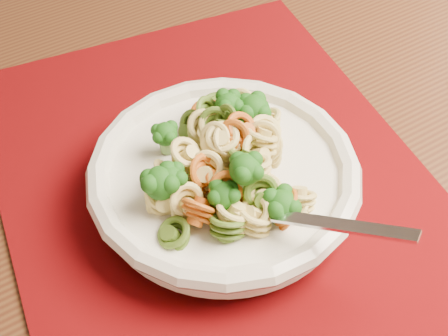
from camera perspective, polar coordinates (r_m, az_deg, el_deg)
The scene contains 5 objects.
dining_table at distance 0.66m, azimuth 7.67°, elevation -6.54°, with size 1.64×1.37×0.78m.
placemat at distance 0.56m, azimuth -0.75°, elevation -1.43°, with size 0.47×0.37×0.00m, color #600406.
pasta_bowl at distance 0.53m, azimuth 0.00°, elevation -0.87°, with size 0.23×0.23×0.04m.
pasta_broccoli_heap at distance 0.52m, azimuth 0.00°, elevation 0.44°, with size 0.20×0.20×0.06m, color #E7CE72, non-canonical shape.
fork at distance 0.49m, azimuth 1.94°, elevation -3.95°, with size 0.19×0.02×0.01m, color silver, non-canonical shape.
Camera 1 is at (-0.24, -1.12, 1.21)m, focal length 50.00 mm.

